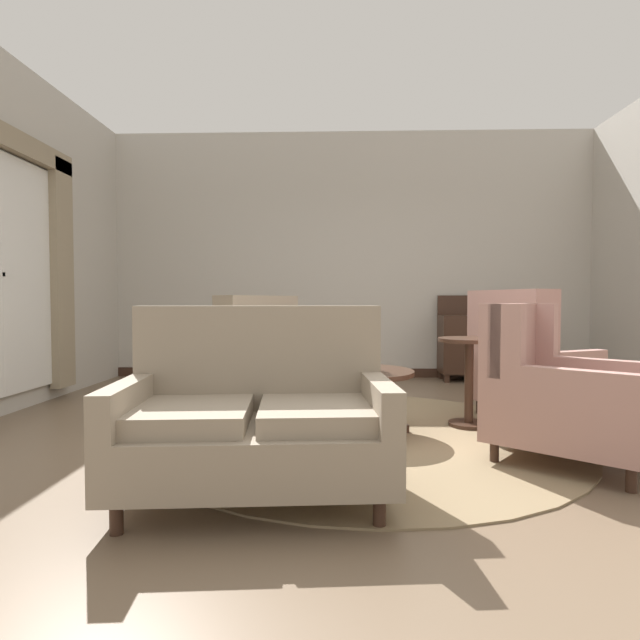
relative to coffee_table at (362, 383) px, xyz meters
The scene contains 14 objects.
ground 0.52m from the coffee_table, 90.82° to the right, with size 9.23×9.23×0.00m, color brown.
wall_back 3.21m from the coffee_table, 90.09° to the left, with size 6.57×0.08×3.27m, color #BCB7AD.
wall_left 3.50m from the coffee_table, 168.48° to the left, with size 0.08×4.62×3.27m, color #BCB7AD.
baseboard_back 2.93m from the coffee_table, 90.09° to the left, with size 6.41×0.03×0.12m, color #382319.
area_rug 0.39m from the coffee_table, 97.70° to the right, with size 3.22×3.22×0.01m, color #847051.
window_with_curtains 3.31m from the coffee_table, behind, with size 0.12×2.07×2.44m.
coffee_table is the anchor object (origin of this frame).
porcelain_vase 0.24m from the coffee_table, 30.82° to the right, with size 0.18×0.18×0.30m.
settee 1.41m from the coffee_table, 115.81° to the right, with size 1.43×0.90×0.99m.
armchair_beside_settee 1.24m from the coffee_table, 148.63° to the left, with size 1.17×1.15×1.07m.
armchair_near_sideboard 1.52m from the coffee_table, 19.86° to the left, with size 1.05×1.05×1.12m.
armchair_foreground_right 1.35m from the coffee_table, 27.04° to the right, with size 1.18×1.15×1.01m.
side_table 0.91m from the coffee_table, 15.60° to the left, with size 0.49×0.49×0.72m.
sideboard 3.15m from the coffee_table, 57.95° to the left, with size 1.06×0.42×1.10m.
Camera 1 is at (-0.20, -3.51, 1.02)m, focal length 28.30 mm.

